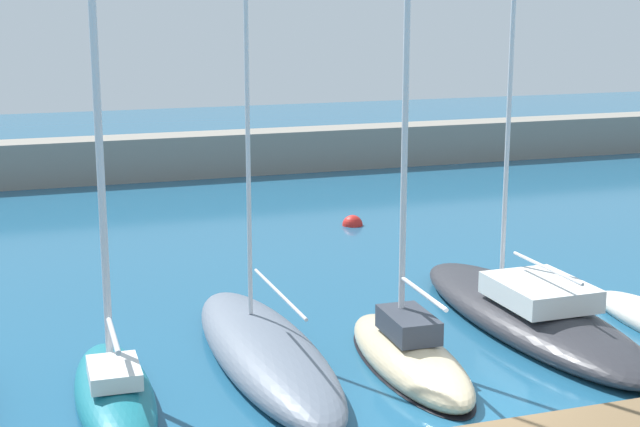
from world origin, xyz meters
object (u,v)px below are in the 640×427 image
object	(u,v)px
sailboat_teal_second	(114,386)
sailboat_sand_fourth	(409,355)
sailboat_slate_third	(265,350)
sailboat_charcoal_fifth	(529,311)
mooring_buoy_red	(352,225)

from	to	relation	value
sailboat_teal_second	sailboat_sand_fourth	xyz separation A→B (m)	(6.94, -0.23, -0.06)
sailboat_teal_second	sailboat_sand_fourth	bearing A→B (deg)	-90.32
sailboat_sand_fourth	sailboat_slate_third	bearing A→B (deg)	68.60
sailboat_slate_third	sailboat_sand_fourth	distance (m)	3.48
sailboat_charcoal_fifth	mooring_buoy_red	distance (m)	12.63
sailboat_teal_second	sailboat_slate_third	size ratio (longest dim) A/B	0.81
sailboat_sand_fourth	mooring_buoy_red	size ratio (longest dim) A/B	12.06
mooring_buoy_red	sailboat_slate_third	bearing A→B (deg)	-118.89
sailboat_sand_fourth	mooring_buoy_red	bearing A→B (deg)	-13.49
mooring_buoy_red	sailboat_sand_fourth	bearing A→B (deg)	-105.38
sailboat_teal_second	sailboat_sand_fourth	size ratio (longest dim) A/B	1.31
sailboat_slate_third	sailboat_charcoal_fifth	distance (m)	7.45
sailboat_teal_second	mooring_buoy_red	size ratio (longest dim) A/B	15.76
sailboat_sand_fourth	sailboat_charcoal_fifth	world-z (taller)	sailboat_charcoal_fifth
sailboat_sand_fourth	mooring_buoy_red	world-z (taller)	sailboat_sand_fourth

